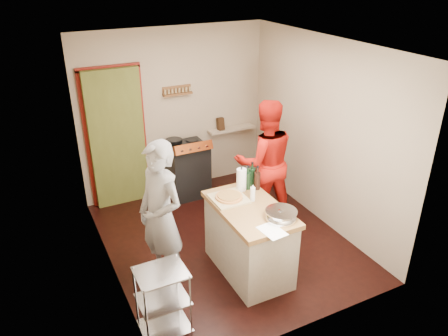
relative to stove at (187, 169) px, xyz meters
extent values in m
plane|color=black|center=(-0.05, -1.42, -0.45)|extent=(3.50, 3.50, 0.00)
cube|color=tan|center=(-0.05, 0.33, 0.85)|extent=(3.00, 0.04, 2.60)
cube|color=#565B23|center=(-1.00, 0.38, 0.60)|extent=(0.80, 0.40, 2.10)
cube|color=maroon|center=(-1.42, 0.31, 0.60)|extent=(0.06, 0.06, 2.10)
cube|color=maroon|center=(-0.58, 0.31, 0.60)|extent=(0.06, 0.06, 2.10)
cube|color=maroon|center=(-1.00, 0.31, 1.65)|extent=(0.90, 0.06, 0.06)
cube|color=brown|center=(0.00, 0.28, 1.15)|extent=(0.46, 0.09, 0.03)
cube|color=brown|center=(0.00, 0.32, 1.21)|extent=(0.46, 0.02, 0.12)
cube|color=olive|center=(0.00, 0.28, 1.21)|extent=(0.42, 0.04, 0.07)
cube|color=tan|center=(0.90, 0.23, 0.45)|extent=(0.80, 0.18, 0.04)
cube|color=black|center=(0.70, 0.23, 0.57)|extent=(0.10, 0.14, 0.22)
cube|color=tan|center=(-1.55, -1.42, 0.85)|extent=(0.04, 3.50, 2.60)
cube|color=tan|center=(1.45, -1.42, 0.85)|extent=(0.04, 3.50, 2.60)
cube|color=white|center=(-0.05, -1.42, 2.16)|extent=(3.00, 3.50, 0.02)
cube|color=black|center=(0.00, 0.01, -0.05)|extent=(0.60, 0.55, 0.80)
cube|color=black|center=(0.00, 0.01, 0.38)|extent=(0.60, 0.55, 0.06)
cube|color=#8A3B14|center=(0.00, -0.27, 0.47)|extent=(0.60, 0.15, 0.17)
cylinder|color=black|center=(-0.15, 0.14, 0.46)|extent=(0.26, 0.26, 0.05)
cylinder|color=silver|center=(-1.55, -2.80, -0.05)|extent=(0.02, 0.02, 0.80)
cylinder|color=silver|center=(-1.11, -2.80, -0.05)|extent=(0.02, 0.02, 0.80)
cylinder|color=silver|center=(-1.55, -2.44, -0.05)|extent=(0.02, 0.02, 0.80)
cylinder|color=silver|center=(-1.11, -2.44, -0.05)|extent=(0.02, 0.02, 0.80)
cube|color=silver|center=(-1.33, -2.62, -0.35)|extent=(0.48, 0.40, 0.02)
cube|color=silver|center=(-1.33, -2.62, 0.00)|extent=(0.48, 0.40, 0.02)
cube|color=silver|center=(-1.33, -2.62, 0.33)|extent=(0.48, 0.40, 0.02)
cube|color=beige|center=(-0.07, -2.12, -0.03)|extent=(0.64, 1.13, 0.84)
cube|color=#A06D3C|center=(-0.07, -2.12, 0.42)|extent=(0.70, 1.19, 0.06)
cube|color=tan|center=(-0.21, -1.86, 0.46)|extent=(0.40, 0.40, 0.02)
cylinder|color=gold|center=(-0.21, -1.86, 0.49)|extent=(0.32, 0.32, 0.02)
ellipsoid|color=silver|center=(0.10, -2.50, 0.50)|extent=(0.35, 0.35, 0.11)
cylinder|color=white|center=(0.04, -1.71, 0.59)|extent=(0.12, 0.12, 0.28)
cylinder|color=silver|center=(0.03, -2.00, 0.53)|extent=(0.06, 0.06, 0.17)
cube|color=white|center=(-0.11, -2.65, 0.45)|extent=(0.24, 0.32, 0.00)
cylinder|color=black|center=(0.22, -1.65, 0.60)|extent=(0.08, 0.08, 0.31)
cylinder|color=black|center=(0.22, -1.77, 0.60)|extent=(0.08, 0.08, 0.31)
cylinder|color=black|center=(0.12, -1.72, 0.60)|extent=(0.08, 0.08, 0.31)
imported|color=#A7A7AC|center=(-1.05, -1.84, 0.44)|extent=(0.62, 0.75, 1.77)
imported|color=red|center=(0.73, -1.13, 0.45)|extent=(1.01, 0.87, 1.79)
camera|label=1|loc=(-2.26, -5.84, 3.02)|focal=35.00mm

